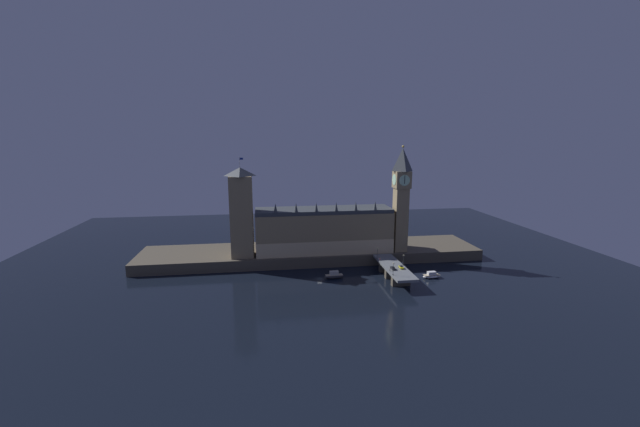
# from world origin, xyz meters

# --- Properties ---
(ground_plane) EXTENTS (400.00, 400.00, 0.00)m
(ground_plane) POSITION_xyz_m (0.00, 0.00, 0.00)
(ground_plane) COLOR black
(embankment) EXTENTS (220.00, 42.00, 6.81)m
(embankment) POSITION_xyz_m (0.00, 39.00, 3.40)
(embankment) COLOR #4C4438
(embankment) RESTS_ON ground_plane
(parliament_hall) EXTENTS (86.13, 23.63, 33.54)m
(parliament_hall) POSITION_xyz_m (7.23, 32.14, 20.71)
(parliament_hall) COLOR #8E7A56
(parliament_hall) RESTS_ON embankment
(clock_tower) EXTENTS (10.16, 10.27, 67.50)m
(clock_tower) POSITION_xyz_m (55.80, 25.59, 42.53)
(clock_tower) COLOR #8E7A56
(clock_tower) RESTS_ON embankment
(victoria_tower) EXTENTS (13.68, 13.68, 60.77)m
(victoria_tower) POSITION_xyz_m (-43.95, 28.20, 34.29)
(victoria_tower) COLOR #8E7A56
(victoria_tower) RESTS_ON embankment
(bridge) EXTENTS (11.72, 46.00, 7.28)m
(bridge) POSITION_xyz_m (42.08, -5.00, 5.02)
(bridge) COLOR slate
(bridge) RESTS_ON ground_plane
(car_northbound_trail) EXTENTS (1.87, 4.67, 1.48)m
(car_northbound_trail) POSITION_xyz_m (39.50, -10.60, 7.97)
(car_northbound_trail) COLOR black
(car_northbound_trail) RESTS_ON bridge
(car_southbound_lead) EXTENTS (1.91, 4.32, 1.44)m
(car_southbound_lead) POSITION_xyz_m (44.66, -9.67, 7.95)
(car_southbound_lead) COLOR yellow
(car_southbound_lead) RESTS_ON bridge
(pedestrian_near_rail) EXTENTS (0.38, 0.38, 1.70)m
(pedestrian_near_rail) POSITION_xyz_m (36.92, -13.16, 8.18)
(pedestrian_near_rail) COLOR black
(pedestrian_near_rail) RESTS_ON bridge
(pedestrian_mid_walk) EXTENTS (0.38, 0.38, 1.76)m
(pedestrian_mid_walk) POSITION_xyz_m (47.24, -4.01, 8.21)
(pedestrian_mid_walk) COLOR black
(pedestrian_mid_walk) RESTS_ON bridge
(pedestrian_far_rail) EXTENTS (0.38, 0.38, 1.69)m
(pedestrian_far_rail) POSITION_xyz_m (36.92, 5.44, 8.17)
(pedestrian_far_rail) COLOR black
(pedestrian_far_rail) RESTS_ON bridge
(street_lamp_near) EXTENTS (1.34, 0.60, 7.07)m
(street_lamp_near) POSITION_xyz_m (36.52, -19.72, 11.70)
(street_lamp_near) COLOR #2D3333
(street_lamp_near) RESTS_ON bridge
(street_lamp_mid) EXTENTS (1.34, 0.60, 6.47)m
(street_lamp_mid) POSITION_xyz_m (47.64, -5.00, 11.33)
(street_lamp_mid) COLOR #2D3333
(street_lamp_mid) RESTS_ON bridge
(street_lamp_far) EXTENTS (1.34, 0.60, 6.84)m
(street_lamp_far) POSITION_xyz_m (36.52, 9.72, 11.55)
(street_lamp_far) COLOR #2D3333
(street_lamp_far) RESTS_ON bridge
(boat_upstream) EXTENTS (11.35, 4.29, 4.40)m
(boat_upstream) POSITION_xyz_m (8.18, -0.79, 1.61)
(boat_upstream) COLOR #28282D
(boat_upstream) RESTS_ON ground_plane
(boat_downstream) EXTENTS (10.55, 4.62, 3.77)m
(boat_downstream) POSITION_xyz_m (63.59, -7.95, 1.38)
(boat_downstream) COLOR white
(boat_downstream) RESTS_ON ground_plane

